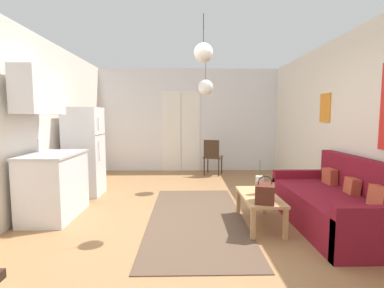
# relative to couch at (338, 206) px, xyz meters

# --- Properties ---
(ground_plane) EXTENTS (5.27, 8.22, 0.10)m
(ground_plane) POSITION_rel_couch_xyz_m (-1.90, 0.09, -0.33)
(ground_plane) COLOR #996D44
(wall_back) EXTENTS (4.87, 0.13, 2.69)m
(wall_back) POSITION_rel_couch_xyz_m (-1.91, 3.95, 1.05)
(wall_back) COLOR silver
(wall_back) RESTS_ON ground_plane
(wall_right) EXTENTS (0.12, 7.82, 2.69)m
(wall_right) POSITION_rel_couch_xyz_m (0.48, 0.09, 1.07)
(wall_right) COLOR silver
(wall_right) RESTS_ON ground_plane
(wall_left) EXTENTS (0.12, 7.82, 2.69)m
(wall_left) POSITION_rel_couch_xyz_m (-4.29, 0.10, 1.06)
(wall_left) COLOR silver
(wall_left) RESTS_ON ground_plane
(area_rug) EXTENTS (1.31, 2.88, 0.01)m
(area_rug) POSITION_rel_couch_xyz_m (-1.82, 0.35, -0.28)
(area_rug) COLOR brown
(area_rug) RESTS_ON ground_plane
(couch) EXTENTS (0.94, 1.93, 0.90)m
(couch) POSITION_rel_couch_xyz_m (0.00, 0.00, 0.00)
(couch) COLOR maroon
(couch) RESTS_ON ground_plane
(coffee_table) EXTENTS (0.46, 0.98, 0.40)m
(coffee_table) POSITION_rel_couch_xyz_m (-1.00, 0.09, 0.07)
(coffee_table) COLOR tan
(coffee_table) RESTS_ON ground_plane
(bamboo_vase) EXTENTS (0.10, 0.10, 0.46)m
(bamboo_vase) POSITION_rel_couch_xyz_m (-0.99, 0.16, 0.24)
(bamboo_vase) COLOR beige
(bamboo_vase) RESTS_ON coffee_table
(handbag) EXTENTS (0.29, 0.32, 0.33)m
(handbag) POSITION_rel_couch_xyz_m (-1.02, -0.22, 0.23)
(handbag) COLOR #512319
(handbag) RESTS_ON coffee_table
(refrigerator) EXTENTS (0.62, 0.59, 1.60)m
(refrigerator) POSITION_rel_couch_xyz_m (-3.83, 1.60, 0.52)
(refrigerator) COLOR white
(refrigerator) RESTS_ON ground_plane
(kitchen_counter) EXTENTS (0.64, 1.03, 2.09)m
(kitchen_counter) POSITION_rel_couch_xyz_m (-3.89, 0.47, 0.50)
(kitchen_counter) COLOR silver
(kitchen_counter) RESTS_ON ground_plane
(accent_chair) EXTENTS (0.53, 0.52, 0.88)m
(accent_chair) POSITION_rel_couch_xyz_m (-1.32, 3.28, 0.21)
(accent_chair) COLOR #382619
(accent_chair) RESTS_ON ground_plane
(pendant_lamp_near) EXTENTS (0.24, 0.24, 0.59)m
(pendant_lamp_near) POSITION_rel_couch_xyz_m (-1.75, 0.06, 1.94)
(pendant_lamp_near) COLOR black
(pendant_lamp_far) EXTENTS (0.30, 0.30, 0.83)m
(pendant_lamp_far) POSITION_rel_couch_xyz_m (-1.58, 2.07, 1.73)
(pendant_lamp_far) COLOR black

